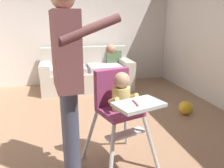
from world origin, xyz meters
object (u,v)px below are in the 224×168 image
object	(u,v)px
toy_ball	(186,108)
high_chair	(120,101)
couch	(87,73)
adult_standing	(68,77)

from	to	relation	value
toy_ball	high_chair	bearing A→B (deg)	-144.50
couch	high_chair	world-z (taller)	high_chair
adult_standing	toy_ball	distance (m)	2.23
couch	adult_standing	world-z (taller)	adult_standing
couch	toy_ball	xyz separation A→B (m)	(1.30, -1.75, -0.22)
couch	adult_standing	distance (m)	2.86
couch	adult_standing	xyz separation A→B (m)	(-0.50, -2.75, 0.62)
high_chair	toy_ball	distance (m)	1.74
adult_standing	toy_ball	xyz separation A→B (m)	(1.80, 1.00, -0.85)
high_chair	adult_standing	xyz separation A→B (m)	(-0.47, -0.05, 0.27)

